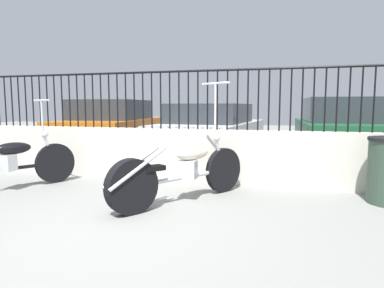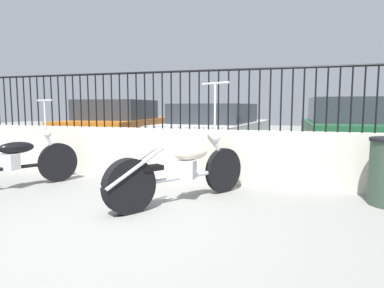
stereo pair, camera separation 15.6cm
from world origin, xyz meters
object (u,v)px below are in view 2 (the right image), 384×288
object	(u,v)px
car_white	(216,131)
car_green	(349,130)
motorcycle_silver	(175,173)
car_orange	(120,126)

from	to	relation	value
car_white	car_green	xyz separation A→B (m)	(2.90, 0.57, 0.05)
car_green	motorcycle_silver	bearing A→B (deg)	146.31
car_white	car_green	world-z (taller)	car_green
car_orange	car_white	size ratio (longest dim) A/B	1.06
car_orange	car_white	xyz separation A→B (m)	(2.78, -0.42, -0.04)
car_white	car_orange	bearing A→B (deg)	85.82
car_green	car_white	bearing A→B (deg)	98.05
car_white	motorcycle_silver	bearing A→B (deg)	-169.74
car_white	car_green	bearing A→B (deg)	-74.28
motorcycle_silver	car_white	bearing A→B (deg)	37.74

